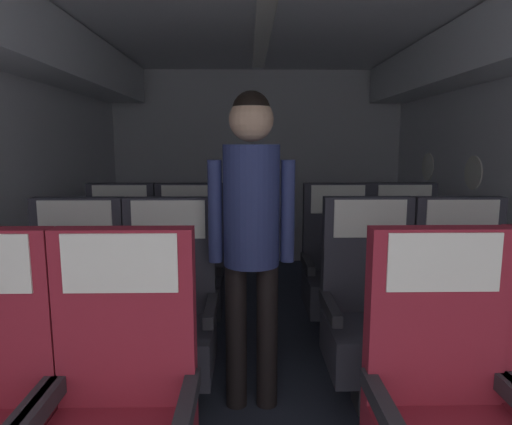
{
  "coord_description": "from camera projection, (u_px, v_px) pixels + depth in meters",
  "views": [
    {
      "loc": [
        -0.12,
        0.09,
        1.37
      ],
      "look_at": [
        -0.06,
        3.15,
        0.89
      ],
      "focal_mm": 31.37,
      "sensor_mm": 36.0,
      "label": 1
    }
  ],
  "objects": [
    {
      "name": "seat_c_left_aisle",
      "position": [
        189.0,
        274.0,
        3.13
      ],
      "size": [
        0.51,
        0.47,
        1.09
      ],
      "color": "#38383D",
      "rests_on": "ground"
    },
    {
      "name": "seat_c_left_window",
      "position": [
        120.0,
        274.0,
        3.13
      ],
      "size": [
        0.51,
        0.47,
        1.09
      ],
      "color": "#38383D",
      "rests_on": "ground"
    },
    {
      "name": "seat_b_left_window",
      "position": [
        74.0,
        321.0,
        2.3
      ],
      "size": [
        0.51,
        0.47,
        1.09
      ],
      "color": "#38383D",
      "rests_on": "ground"
    },
    {
      "name": "seat_a_left_aisle",
      "position": [
        119.0,
        424.0,
        1.46
      ],
      "size": [
        0.51,
        0.47,
        1.09
      ],
      "color": "#38383D",
      "rests_on": "ground"
    },
    {
      "name": "seat_b_left_aisle",
      "position": [
        168.0,
        321.0,
        2.3
      ],
      "size": [
        0.51,
        0.47,
        1.09
      ],
      "color": "#38383D",
      "rests_on": "ground"
    },
    {
      "name": "seat_a_right_window",
      "position": [
        446.0,
        422.0,
        1.47
      ],
      "size": [
        0.51,
        0.47,
        1.09
      ],
      "color": "#38383D",
      "rests_on": "ground"
    },
    {
      "name": "seat_b_right_aisle",
      "position": [
        464.0,
        319.0,
        2.33
      ],
      "size": [
        0.51,
        0.47,
        1.09
      ],
      "color": "#38383D",
      "rests_on": "ground"
    },
    {
      "name": "seat_c_right_window",
      "position": [
        338.0,
        273.0,
        3.14
      ],
      "size": [
        0.51,
        0.47,
        1.09
      ],
      "color": "#38383D",
      "rests_on": "ground"
    },
    {
      "name": "seat_b_right_window",
      "position": [
        371.0,
        319.0,
        2.33
      ],
      "size": [
        0.51,
        0.47,
        1.09
      ],
      "color": "#38383D",
      "rests_on": "ground"
    },
    {
      "name": "seat_c_right_aisle",
      "position": [
        405.0,
        273.0,
        3.16
      ],
      "size": [
        0.51,
        0.47,
        1.09
      ],
      "color": "#38383D",
      "rests_on": "ground"
    },
    {
      "name": "flight_attendant",
      "position": [
        251.0,
        219.0,
        2.22
      ],
      "size": [
        0.43,
        0.28,
        1.62
      ],
      "rotation": [
        0.0,
        0.0,
        3.52
      ],
      "color": "black",
      "rests_on": "ground"
    },
    {
      "name": "fuselage_shell",
      "position": [
        266.0,
        103.0,
        2.69
      ],
      "size": [
        3.39,
        5.26,
        2.23
      ],
      "color": "silver",
      "rests_on": "ground"
    },
    {
      "name": "ground",
      "position": [
        267.0,
        374.0,
        2.69
      ],
      "size": [
        3.51,
        5.61,
        0.02
      ],
      "primitive_type": "cube",
      "color": "#2D3342"
    }
  ]
}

